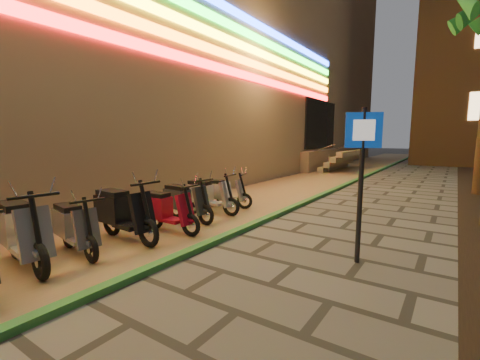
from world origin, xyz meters
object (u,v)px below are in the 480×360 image
Objects in this scene: pedestrian_sign at (362,164)px; scooter_10 at (207,195)px; scooter_7 at (121,212)px; scooter_9 at (184,201)px; scooter_8 at (164,210)px; scooter_11 at (222,192)px; scooter_6 at (73,227)px; scooter_5 at (20,231)px.

pedestrian_sign is 4.58m from scooter_10.
scooter_9 is (0.00, 1.77, -0.07)m from scooter_7.
scooter_11 is (-0.41, 2.58, -0.02)m from scooter_8.
pedestrian_sign is 1.57× the size of scooter_10.
scooter_7 reaches higher than scooter_6.
scooter_5 is 4.40m from scooter_10.
pedestrian_sign is 1.40× the size of scooter_7.
scooter_7 is (0.19, 1.71, -0.01)m from scooter_5.
scooter_7 is 2.68m from scooter_10.
scooter_9 reaches higher than scooter_6.
scooter_9 is at bearing 92.49° from scooter_7.
scooter_10 reaches higher than scooter_6.
scooter_11 is at bearing 97.39° from scooter_9.
scooter_10 is at bearing 139.90° from pedestrian_sign.
scooter_10 is 0.77m from scooter_11.
scooter_7 is 1.77m from scooter_9.
scooter_6 is at bearing -103.37° from scooter_8.
scooter_11 is at bearing 92.65° from scooter_10.
scooter_10 is at bearing 95.00° from scooter_5.
scooter_7 is (0.05, 0.94, 0.08)m from scooter_6.
scooter_10 is (0.18, 4.39, -0.07)m from scooter_5.
scooter_9 is (0.05, 2.71, 0.01)m from scooter_6.
scooter_11 is at bearing 96.38° from scooter_5.
scooter_8 is at bearing 86.39° from scooter_5.
scooter_7 is at bearing 174.97° from pedestrian_sign.
pedestrian_sign is at bearing -1.23° from scooter_9.
scooter_7 is at bearing 91.03° from scooter_5.
scooter_7 is 0.92m from scooter_8.
scooter_5 is 2.62m from scooter_8.
pedestrian_sign reaches higher than scooter_8.
scooter_9 reaches higher than scooter_11.
pedestrian_sign is 1.36× the size of scooter_5.
scooter_9 is at bearing -102.51° from scooter_11.
scooter_10 is (-0.01, 2.68, -0.06)m from scooter_7.
scooter_9 reaches higher than scooter_8.
scooter_7 is at bearing 96.35° from scooter_6.
scooter_9 is (0.19, 3.49, -0.08)m from scooter_5.
scooter_6 is 2.71m from scooter_9.
scooter_5 reaches higher than scooter_8.
scooter_7 is at bearing -104.39° from scooter_11.
scooter_8 is at bearing -84.40° from scooter_10.
scooter_8 is (0.36, 1.80, 0.00)m from scooter_6.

